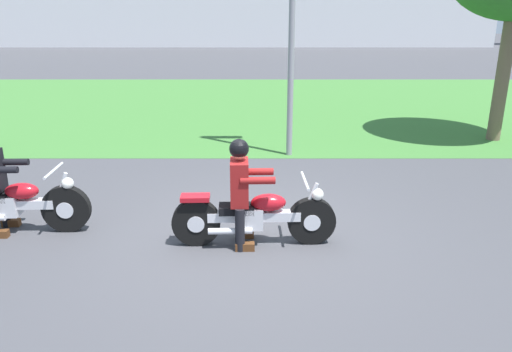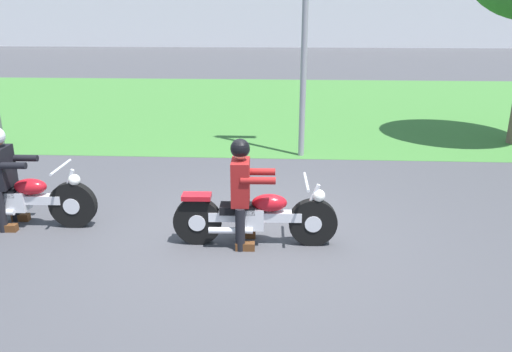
# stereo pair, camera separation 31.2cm
# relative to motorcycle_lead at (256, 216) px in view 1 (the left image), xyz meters

# --- Properties ---
(ground) EXTENTS (120.00, 120.00, 0.00)m
(ground) POSITION_rel_motorcycle_lead_xyz_m (-0.11, 0.22, -0.38)
(ground) COLOR #424247
(grass_verge) EXTENTS (60.00, 12.00, 0.01)m
(grass_verge) POSITION_rel_motorcycle_lead_xyz_m (-0.11, 9.84, -0.38)
(grass_verge) COLOR #3D7533
(grass_verge) RESTS_ON ground
(motorcycle_lead) EXTENTS (2.08, 0.66, 0.86)m
(motorcycle_lead) POSITION_rel_motorcycle_lead_xyz_m (0.00, 0.00, 0.00)
(motorcycle_lead) COLOR black
(motorcycle_lead) RESTS_ON ground
(rider_lead) EXTENTS (0.56, 0.48, 1.39)m
(rider_lead) POSITION_rel_motorcycle_lead_xyz_m (-0.17, -0.00, 0.43)
(rider_lead) COLOR black
(rider_lead) RESTS_ON ground
(motorcycle_follow) EXTENTS (2.11, 0.66, 0.88)m
(motorcycle_follow) POSITION_rel_motorcycle_lead_xyz_m (-3.25, 0.37, 0.01)
(motorcycle_follow) COLOR black
(motorcycle_follow) RESTS_ON ground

